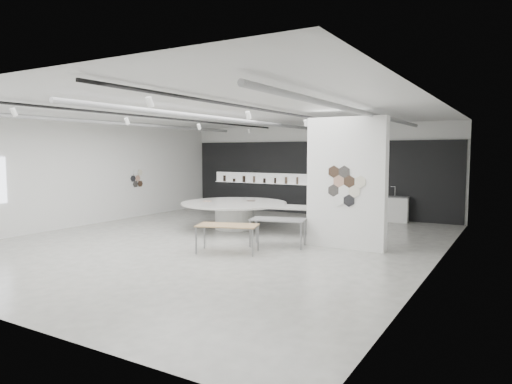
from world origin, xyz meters
The scene contains 7 objects.
room centered at (-0.09, 0.00, 2.07)m, with size 12.02×14.02×3.82m.
back_wall_display centered at (-0.08, 6.93, 1.54)m, with size 11.80×0.27×3.10m.
partition_column centered at (3.50, 1.00, 1.80)m, with size 2.20×0.38×3.60m.
display_island centered at (-0.83, 2.10, 0.60)m, with size 5.13×4.30×0.93m.
sample_table_wood centered at (1.01, -1.15, 0.69)m, with size 1.75×1.26×0.74m.
sample_table_stone centered at (1.78, 0.24, 0.71)m, with size 1.66×1.13×0.78m.
kitchen_counter centered at (3.16, 6.54, 0.48)m, with size 1.76×0.86×1.34m.
Camera 1 is at (7.68, -11.00, 2.65)m, focal length 32.00 mm.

